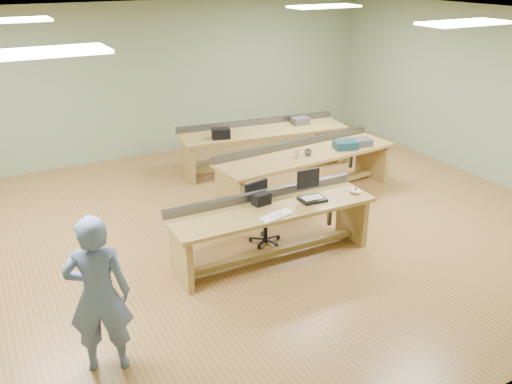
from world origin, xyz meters
The scene contains 22 objects.
floor centered at (0.00, 0.00, 0.00)m, with size 10.00×10.00×0.00m, color olive.
ceiling centered at (0.00, 0.00, 3.00)m, with size 10.00×10.00×0.00m, color silver.
wall_back centered at (0.00, 4.00, 1.50)m, with size 10.00×0.04×3.00m, color gray.
wall_front centered at (0.00, -4.00, 1.50)m, with size 10.00×0.04×3.00m, color gray.
wall_right centered at (5.00, 0.00, 1.50)m, with size 0.04×8.00×3.00m, color gray.
fluor_panels centered at (0.00, 0.00, 2.97)m, with size 6.20×3.50×0.03m.
workbench_front centered at (0.15, -0.90, 0.55)m, with size 2.76×0.78×0.86m.
workbench_mid centered at (1.71, 0.71, 0.56)m, with size 3.26×1.12×0.86m.
workbench_back centered at (1.73, 2.21, 0.56)m, with size 3.26×1.22×0.86m.
person centered at (-2.33, -1.97, 0.82)m, with size 0.60×0.39×1.64m, color slate.
laptop_base centered at (0.72, -0.98, 0.77)m, with size 0.33×0.27×0.04m, color black.
laptop_screen centered at (0.72, -0.85, 1.01)m, with size 0.33×0.02×0.26m, color black.
keyboard centered at (0.05, -1.19, 0.76)m, with size 0.45×0.15×0.03m, color white.
trackball_mouse centered at (1.37, -1.05, 0.79)m, with size 0.14×0.17×0.07m, color white.
camera_bag centered at (0.06, -0.77, 0.83)m, with size 0.23×0.15×0.15m, color black.
task_chair centered at (0.27, -0.44, 0.32)m, with size 0.56×0.56×0.86m.
parts_bin_teal centered at (2.42, 0.57, 0.82)m, with size 0.38×0.28×0.13m, color #12303D.
parts_bin_grey centered at (2.72, 0.60, 0.81)m, with size 0.42×0.27×0.11m, color #3F3E41.
mug centered at (1.67, 0.57, 0.80)m, with size 0.12×0.12×0.09m, color #3F3E41.
drinks_can centered at (1.44, 0.56, 0.82)m, with size 0.07×0.07×0.13m, color #B4B4B8.
storage_box_back centered at (0.80, 2.08, 0.84)m, with size 0.32×0.23×0.18m, color black.
tray_back centered at (2.55, 2.19, 0.82)m, with size 0.33×0.24×0.13m, color #3F3E41.
Camera 1 is at (-3.05, -6.39, 3.67)m, focal length 38.00 mm.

